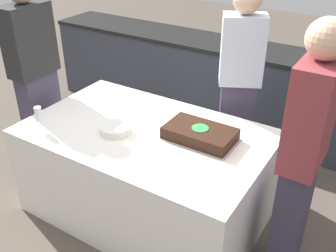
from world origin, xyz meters
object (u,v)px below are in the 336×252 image
object	(u,v)px
wine_glass	(39,115)
person_seated_left	(36,81)
person_seated_right	(302,160)
cake	(200,134)
person_cutting_cake	(239,87)
plate_stack	(115,129)

from	to	relation	value
wine_glass	person_seated_left	world-z (taller)	person_seated_left
wine_glass	person_seated_right	bearing A→B (deg)	12.50
cake	person_cutting_cake	bearing A→B (deg)	90.00
person_cutting_cake	cake	bearing A→B (deg)	63.30
wine_glass	person_cutting_cake	size ratio (longest dim) A/B	0.11
person_cutting_cake	person_seated_right	world-z (taller)	person_seated_right
plate_stack	person_cutting_cake	xyz separation A→B (m)	(0.55, 0.89, 0.11)
plate_stack	person_seated_left	world-z (taller)	person_seated_left
cake	plate_stack	world-z (taller)	cake
person_cutting_cake	person_seated_right	size ratio (longest dim) A/B	0.98
cake	wine_glass	size ratio (longest dim) A/B	2.79
person_seated_right	plate_stack	bearing A→B (deg)	-84.30
cake	person_cutting_cake	size ratio (longest dim) A/B	0.31
plate_stack	person_seated_left	distance (m)	0.94
plate_stack	person_cutting_cake	world-z (taller)	person_cutting_cake
person_cutting_cake	person_seated_left	world-z (taller)	person_seated_left
cake	person_seated_left	bearing A→B (deg)	-175.81
plate_stack	person_seated_right	bearing A→B (deg)	5.70
cake	plate_stack	bearing A→B (deg)	-157.02
person_seated_left	person_cutting_cake	bearing A→B (deg)	-62.76
person_seated_left	wine_glass	bearing A→B (deg)	-130.56
cake	person_seated_left	xyz separation A→B (m)	(-1.48, -0.11, 0.10)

